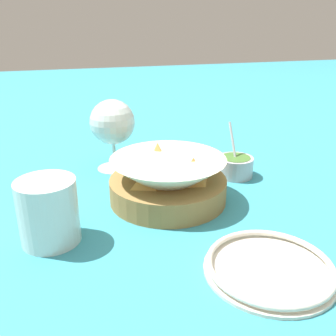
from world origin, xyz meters
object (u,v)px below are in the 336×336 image
food_basket (168,181)px  side_plate (269,267)px  sauce_cup (235,166)px  beer_mug (49,213)px  wine_glass (112,124)px

food_basket → side_plate: size_ratio=1.23×
food_basket → side_plate: 0.25m
sauce_cup → beer_mug: (-0.14, 0.37, 0.02)m
food_basket → sauce_cup: (0.07, -0.17, -0.01)m
sauce_cup → wine_glass: size_ratio=0.71×
beer_mug → side_plate: size_ratio=0.73×
food_basket → wine_glass: 0.20m
food_basket → beer_mug: size_ratio=1.68×
food_basket → sauce_cup: bearing=-68.4°
food_basket → beer_mug: 0.22m
wine_glass → sauce_cup: bearing=-116.2°
beer_mug → side_plate: (-0.16, -0.27, -0.04)m
sauce_cup → wine_glass: bearing=63.8°
sauce_cup → wine_glass: wine_glass is taller
food_basket → sauce_cup: size_ratio=1.94×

